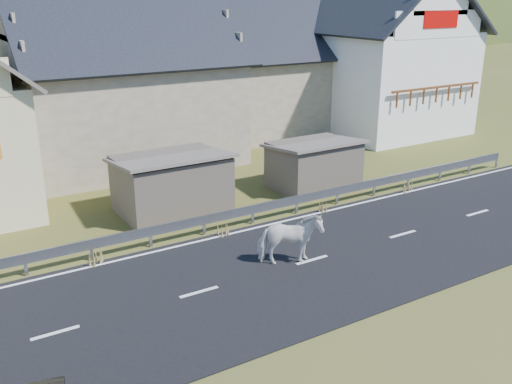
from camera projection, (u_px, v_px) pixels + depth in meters
ground at (312, 261)px, 18.25m from camera, size 160.00×160.00×0.00m
road at (312, 261)px, 18.24m from camera, size 60.00×7.00×0.04m
lane_markings at (312, 260)px, 18.23m from camera, size 60.00×6.60×0.01m
guardrail at (253, 210)px, 21.04m from camera, size 28.10×0.09×0.75m
shed_left at (171, 184)px, 22.15m from camera, size 4.30×3.30×2.40m
shed_right at (313, 165)px, 24.97m from camera, size 3.80×2.90×2.20m
house_stone_a at (118, 68)px, 28.34m from camera, size 10.80×9.80×8.90m
house_stone_b at (267, 60)px, 34.99m from camera, size 9.80×8.80×8.10m
house_white at (375, 46)px, 35.24m from camera, size 8.80×10.80×9.70m
horse at (290, 239)px, 17.73m from camera, size 1.57×2.17×1.67m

